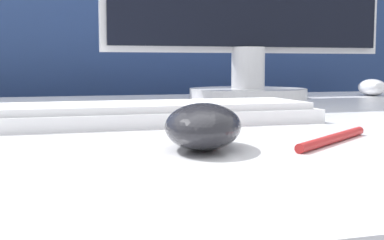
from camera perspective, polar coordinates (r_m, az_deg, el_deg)
partition_panel at (r=1.34m, az=-12.59°, el=-3.10°), size 5.00×0.03×1.18m
computer_mouse_near at (r=0.43m, az=1.20°, el=-0.65°), size 0.10×0.12×0.04m
keyboard at (r=0.63m, az=-3.98°, el=0.72°), size 0.38×0.13×0.02m
computer_mouse_far at (r=1.25m, az=18.67°, el=3.32°), size 0.09×0.11×0.04m
pen at (r=0.48m, az=14.81°, el=-1.93°), size 0.12×0.09×0.01m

